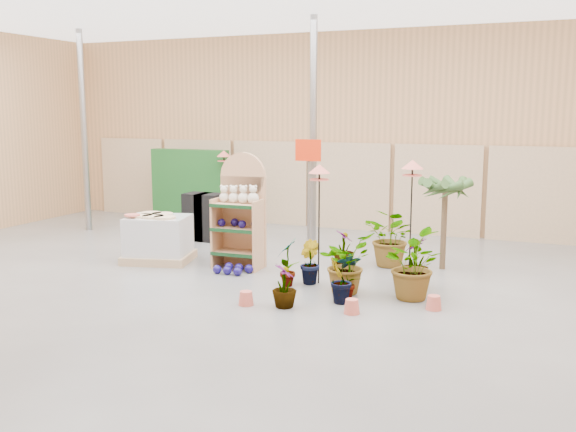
{
  "coord_description": "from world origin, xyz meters",
  "views": [
    {
      "loc": [
        4.3,
        -8.18,
        2.73
      ],
      "look_at": [
        0.3,
        1.5,
        1.0
      ],
      "focal_mm": 40.0,
      "sensor_mm": 36.0,
      "label": 1
    }
  ],
  "objects_px": {
    "display_shelf": "(241,215)",
    "bird_table_front": "(319,173)",
    "potted_plant_2": "(345,263)",
    "pallet_stack": "(158,239)"
  },
  "relations": [
    {
      "from": "display_shelf",
      "to": "pallet_stack",
      "type": "distance_m",
      "value": 1.67
    },
    {
      "from": "bird_table_front",
      "to": "potted_plant_2",
      "type": "xyz_separation_m",
      "value": [
        0.55,
        -0.34,
        -1.31
      ]
    },
    {
      "from": "display_shelf",
      "to": "bird_table_front",
      "type": "height_order",
      "value": "display_shelf"
    },
    {
      "from": "display_shelf",
      "to": "bird_table_front",
      "type": "relative_size",
      "value": 1.06
    },
    {
      "from": "bird_table_front",
      "to": "pallet_stack",
      "type": "bearing_deg",
      "value": 174.49
    },
    {
      "from": "potted_plant_2",
      "to": "display_shelf",
      "type": "bearing_deg",
      "value": 157.89
    },
    {
      "from": "pallet_stack",
      "to": "potted_plant_2",
      "type": "relative_size",
      "value": 1.51
    },
    {
      "from": "display_shelf",
      "to": "pallet_stack",
      "type": "xyz_separation_m",
      "value": [
        -1.57,
        -0.24,
        -0.5
      ]
    },
    {
      "from": "display_shelf",
      "to": "potted_plant_2",
      "type": "xyz_separation_m",
      "value": [
        2.19,
        -0.89,
        -0.46
      ]
    },
    {
      "from": "display_shelf",
      "to": "potted_plant_2",
      "type": "distance_m",
      "value": 2.41
    }
  ]
}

